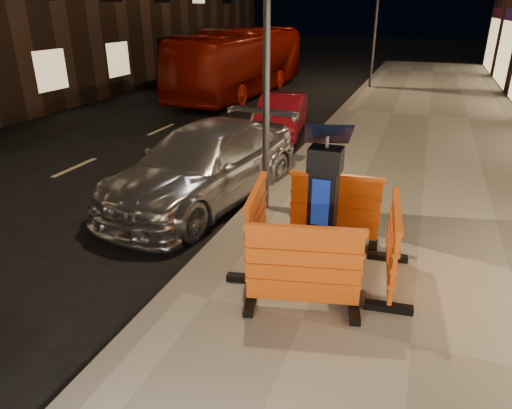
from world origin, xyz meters
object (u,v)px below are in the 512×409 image
(parking_kiosk, at_px, (323,205))
(barrier_front, at_px, (303,269))
(bus_doubledecker, at_px, (242,94))
(car_red, at_px, (280,135))
(barrier_kerbside, at_px, (256,224))
(barrier_back, at_px, (334,208))
(barrier_bldgside, at_px, (392,246))
(car_silver, at_px, (206,199))

(parking_kiosk, distance_m, barrier_front, 1.05)
(parking_kiosk, height_order, bus_doubledecker, parking_kiosk)
(car_red, bearing_deg, bus_doubledecker, 112.41)
(parking_kiosk, bearing_deg, barrier_kerbside, 171.91)
(parking_kiosk, relative_size, car_red, 0.56)
(barrier_back, distance_m, bus_doubledecker, 14.47)
(bus_doubledecker, bearing_deg, barrier_kerbside, -66.12)
(barrier_bldgside, xyz_separation_m, bus_doubledecker, (-7.62, 13.77, -0.71))
(barrier_kerbside, relative_size, bus_doubledecker, 0.14)
(barrier_front, height_order, bus_doubledecker, bus_doubledecker)
(car_red, bearing_deg, car_silver, -97.48)
(car_silver, bearing_deg, car_red, 100.82)
(barrier_front, relative_size, car_silver, 0.29)
(barrier_front, bearing_deg, barrier_back, 76.91)
(barrier_kerbside, relative_size, car_silver, 0.29)
(barrier_back, xyz_separation_m, car_silver, (-2.82, 1.17, -0.71))
(barrier_bldgside, bearing_deg, bus_doubledecker, 22.86)
(barrier_kerbside, bearing_deg, bus_doubledecker, 12.45)
(barrier_back, bearing_deg, barrier_kerbside, -140.09)
(barrier_back, distance_m, barrier_bldgside, 1.34)
(car_silver, xyz_separation_m, bus_doubledecker, (-3.85, 11.65, 0.00))
(barrier_front, bearing_deg, car_silver, 119.43)
(parking_kiosk, xyz_separation_m, barrier_kerbside, (-0.95, 0.00, -0.44))
(barrier_kerbside, bearing_deg, car_red, 4.56)
(parking_kiosk, height_order, barrier_back, parking_kiosk)
(barrier_kerbside, xyz_separation_m, barrier_bldgside, (1.90, 0.00, 0.00))
(parking_kiosk, bearing_deg, barrier_front, -98.09)
(barrier_front, bearing_deg, bus_doubledecker, 101.27)
(barrier_front, bearing_deg, barrier_bldgside, 31.91)
(parking_kiosk, height_order, barrier_kerbside, parking_kiosk)
(barrier_front, bearing_deg, car_red, 95.90)
(barrier_kerbside, height_order, barrier_bldgside, same)
(car_silver, bearing_deg, barrier_kerbside, -38.94)
(barrier_back, height_order, barrier_kerbside, same)
(parking_kiosk, distance_m, car_silver, 3.71)
(barrier_back, height_order, barrier_bldgside, same)
(parking_kiosk, bearing_deg, barrier_back, 81.91)
(barrier_back, relative_size, car_silver, 0.29)
(car_silver, bearing_deg, barrier_bldgside, -19.66)
(barrier_front, distance_m, barrier_back, 1.90)
(barrier_back, relative_size, car_red, 0.40)
(car_silver, bearing_deg, barrier_back, -12.85)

